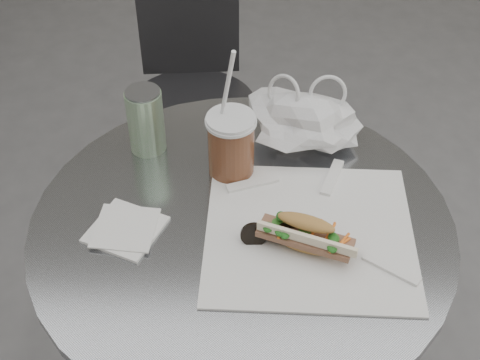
{
  "coord_description": "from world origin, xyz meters",
  "views": [
    {
      "loc": [
        0.02,
        -0.63,
        1.6
      ],
      "look_at": [
        -0.0,
        0.26,
        0.79
      ],
      "focal_mm": 50.0,
      "sensor_mm": 36.0,
      "label": 1
    }
  ],
  "objects_px": {
    "cafe_table": "(242,314)",
    "sunglasses": "(271,235)",
    "banh_mi": "(305,234)",
    "iced_coffee": "(231,144)",
    "chair_far": "(194,132)",
    "drink_can": "(146,120)"
  },
  "relations": [
    {
      "from": "cafe_table",
      "to": "sunglasses",
      "type": "xyz_separation_m",
      "value": [
        0.05,
        -0.05,
        0.29
      ]
    },
    {
      "from": "banh_mi",
      "to": "drink_can",
      "type": "bearing_deg",
      "value": 159.03
    },
    {
      "from": "chair_far",
      "to": "drink_can",
      "type": "relative_size",
      "value": 5.18
    },
    {
      "from": "sunglasses",
      "to": "banh_mi",
      "type": "bearing_deg",
      "value": -15.85
    },
    {
      "from": "sunglasses",
      "to": "drink_can",
      "type": "relative_size",
      "value": 0.78
    },
    {
      "from": "iced_coffee",
      "to": "banh_mi",
      "type": "bearing_deg",
      "value": -56.46
    },
    {
      "from": "iced_coffee",
      "to": "sunglasses",
      "type": "bearing_deg",
      "value": -68.13
    },
    {
      "from": "cafe_table",
      "to": "chair_far",
      "type": "relative_size",
      "value": 1.07
    },
    {
      "from": "iced_coffee",
      "to": "sunglasses",
      "type": "xyz_separation_m",
      "value": [
        0.07,
        -0.18,
        -0.05
      ]
    },
    {
      "from": "cafe_table",
      "to": "chair_far",
      "type": "bearing_deg",
      "value": 101.81
    },
    {
      "from": "iced_coffee",
      "to": "sunglasses",
      "type": "distance_m",
      "value": 0.21
    },
    {
      "from": "cafe_table",
      "to": "iced_coffee",
      "type": "distance_m",
      "value": 0.37
    },
    {
      "from": "sunglasses",
      "to": "cafe_table",
      "type": "bearing_deg",
      "value": 134.23
    },
    {
      "from": "cafe_table",
      "to": "banh_mi",
      "type": "height_order",
      "value": "banh_mi"
    },
    {
      "from": "chair_far",
      "to": "sunglasses",
      "type": "relative_size",
      "value": 6.65
    },
    {
      "from": "chair_far",
      "to": "sunglasses",
      "type": "distance_m",
      "value": 0.96
    },
    {
      "from": "chair_far",
      "to": "iced_coffee",
      "type": "bearing_deg",
      "value": 97.43
    },
    {
      "from": "banh_mi",
      "to": "iced_coffee",
      "type": "bearing_deg",
      "value": 144.02
    },
    {
      "from": "iced_coffee",
      "to": "sunglasses",
      "type": "height_order",
      "value": "iced_coffee"
    },
    {
      "from": "drink_can",
      "to": "cafe_table",
      "type": "bearing_deg",
      "value": -46.74
    },
    {
      "from": "chair_far",
      "to": "drink_can",
      "type": "bearing_deg",
      "value": 82.34
    },
    {
      "from": "banh_mi",
      "to": "drink_can",
      "type": "xyz_separation_m",
      "value": [
        -0.3,
        0.27,
        0.03
      ]
    }
  ]
}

